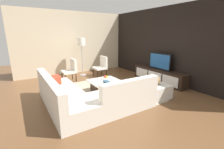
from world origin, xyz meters
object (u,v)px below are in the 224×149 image
object	(u,v)px
coffee_table	(106,86)
book_stack	(106,82)
sectional_couch	(86,97)
decorative_ball	(156,80)
floor_lamp	(81,44)
television	(160,61)
accent_chair_far	(101,65)
media_console	(159,76)
ottoman	(155,91)
accent_chair_near	(71,69)
fruit_bowl	(106,78)

from	to	relation	value
coffee_table	book_stack	distance (m)	0.34
sectional_couch	decorative_ball	xyz separation A→B (m)	(0.48, 1.98, 0.24)
book_stack	floor_lamp	bearing A→B (deg)	173.41
television	accent_chair_far	size ratio (longest dim) A/B	1.15
media_console	floor_lamp	distance (m)	3.47
floor_lamp	book_stack	bearing A→B (deg)	-6.59
media_console	sectional_couch	distance (m)	3.30
ottoman	coffee_table	bearing A→B (deg)	-137.36
sectional_couch	coffee_table	bearing A→B (deg)	123.48
accent_chair_near	accent_chair_far	world-z (taller)	same
media_console	fruit_bowl	world-z (taller)	fruit_bowl
decorative_ball	ottoman	bearing A→B (deg)	0.00
sectional_couch	ottoman	world-z (taller)	sectional_couch
accent_chair_near	ottoman	bearing A→B (deg)	24.17
media_console	accent_chair_far	bearing A→B (deg)	-142.50
fruit_bowl	television	bearing A→B (deg)	82.73
coffee_table	ottoman	xyz separation A→B (m)	(1.11, 1.02, -0.00)
floor_lamp	coffee_table	bearing A→B (deg)	-4.41
media_console	accent_chair_far	size ratio (longest dim) A/B	2.62
floor_lamp	ottoman	distance (m)	3.81
sectional_couch	accent_chair_far	bearing A→B (deg)	143.95
ottoman	fruit_bowl	world-z (taller)	fruit_bowl
coffee_table	ottoman	size ratio (longest dim) A/B	1.42
television	coffee_table	xyz separation A→B (m)	(-0.10, -2.30, -0.61)
decorative_ball	coffee_table	bearing A→B (deg)	-137.36
accent_chair_far	decorative_ball	xyz separation A→B (m)	(2.93, 0.20, 0.03)
decorative_ball	accent_chair_far	bearing A→B (deg)	-176.14
television	fruit_bowl	xyz separation A→B (m)	(-0.28, -2.20, -0.39)
television	accent_chair_far	xyz separation A→B (m)	(-1.92, -1.47, -0.32)
accent_chair_near	decorative_ball	xyz separation A→B (m)	(2.96, 1.55, 0.03)
fruit_bowl	book_stack	bearing A→B (deg)	-28.12
floor_lamp	book_stack	distance (m)	2.82
media_console	accent_chair_near	bearing A→B (deg)	-124.66
fruit_bowl	accent_chair_near	bearing A→B (deg)	-159.60
television	sectional_couch	distance (m)	3.34
television	floor_lamp	world-z (taller)	floor_lamp
sectional_couch	accent_chair_near	size ratio (longest dim) A/B	2.87
accent_chair_near	accent_chair_far	distance (m)	1.35
sectional_couch	accent_chair_near	distance (m)	2.53
sectional_couch	media_console	bearing A→B (deg)	99.32
coffee_table	floor_lamp	xyz separation A→B (m)	(-2.41, 0.19, 1.18)
coffee_table	fruit_bowl	world-z (taller)	fruit_bowl
floor_lamp	accent_chair_far	distance (m)	1.25
ottoman	accent_chair_far	xyz separation A→B (m)	(-2.93, -0.20, 0.29)
floor_lamp	decorative_ball	xyz separation A→B (m)	(3.52, 0.84, -0.86)
accent_chair_near	floor_lamp	xyz separation A→B (m)	(-0.56, 0.71, 0.89)
media_console	decorative_ball	size ratio (longest dim) A/B	9.43
floor_lamp	book_stack	size ratio (longest dim) A/B	8.68
television	fruit_bowl	bearing A→B (deg)	-97.27
media_console	television	world-z (taller)	television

